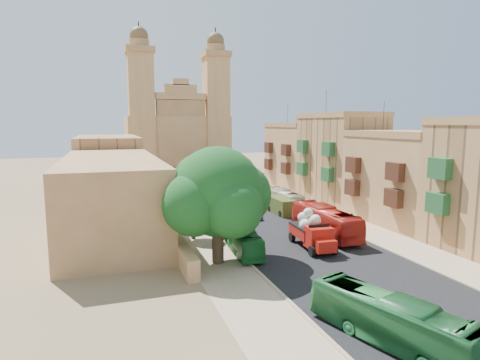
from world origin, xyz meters
TOP-DOWN VIEW (x-y plane):
  - ground at (0.00, 0.00)m, footprint 260.00×260.00m
  - road_surface at (0.00, 30.00)m, footprint 14.00×140.00m
  - sidewalk_east at (9.50, 30.00)m, footprint 5.00×140.00m
  - sidewalk_west at (-9.50, 30.00)m, footprint 5.00×140.00m
  - kerb_east at (7.00, 30.00)m, footprint 0.25×140.00m
  - kerb_west at (-7.00, 30.00)m, footprint 0.25×140.00m
  - townhouse_b at (15.95, 11.00)m, footprint 9.00×14.00m
  - townhouse_c at (15.95, 25.00)m, footprint 9.00×14.00m
  - townhouse_d at (15.95, 39.00)m, footprint 9.00×14.00m
  - west_wall at (-12.50, 20.00)m, footprint 1.00×40.00m
  - west_building_low at (-18.00, 18.00)m, footprint 10.00×28.00m
  - west_building_mid at (-18.00, 44.00)m, footprint 10.00×22.00m
  - church at (-0.00, 78.61)m, footprint 28.00×22.50m
  - ficus_tree at (-9.41, 4.01)m, footprint 10.27×9.45m
  - street_tree_a at (-10.00, 12.00)m, footprint 3.29×3.29m
  - street_tree_b at (-10.00, 24.00)m, footprint 3.48×3.48m
  - street_tree_c at (-10.00, 36.00)m, footprint 2.98×2.98m
  - street_tree_d at (-10.00, 48.00)m, footprint 2.79×2.79m
  - red_truck at (0.39, 5.11)m, footprint 2.96×6.65m
  - olive_pickup at (4.00, 20.00)m, footprint 2.43×5.23m
  - bus_green_south at (-4.00, -11.72)m, footprint 5.27×10.10m
  - bus_green_north at (-6.50, 6.25)m, footprint 2.82×8.94m
  - bus_red_east at (4.00, 8.75)m, footprint 2.85×11.42m
  - bus_cream_east at (5.82, 23.53)m, footprint 2.25×9.54m
  - car_blue_a at (-1.00, 18.51)m, footprint 2.62×3.84m
  - car_white_a at (-4.90, 27.21)m, footprint 1.83×4.27m
  - car_cream at (3.28, 25.78)m, footprint 2.55×5.08m
  - car_dkblue at (-2.32, 39.16)m, footprint 3.18×5.21m
  - car_white_b at (4.65, 39.90)m, footprint 2.93×4.07m
  - car_blue_b at (-0.50, 53.97)m, footprint 1.53×3.58m
  - pedestrian_a at (7.50, 11.58)m, footprint 0.62×0.45m
  - pedestrian_c at (8.94, 11.01)m, footprint 0.41×0.95m

SIDE VIEW (x-z plane):
  - ground at x=0.00m, z-range 0.00..0.00m
  - road_surface at x=0.00m, z-range 0.00..0.01m
  - sidewalk_east at x=9.50m, z-range 0.00..0.01m
  - sidewalk_west at x=-9.50m, z-range 0.00..0.01m
  - kerb_east at x=7.00m, z-range 0.00..0.12m
  - kerb_west at x=-7.00m, z-range 0.00..0.12m
  - car_blue_b at x=-0.50m, z-range 0.00..1.15m
  - car_blue_a at x=-1.00m, z-range 0.00..1.21m
  - car_white_b at x=4.65m, z-range 0.00..1.29m
  - car_white_a at x=-4.90m, z-range 0.00..1.37m
  - car_cream at x=3.28m, z-range 0.00..1.38m
  - car_dkblue at x=-2.32m, z-range 0.00..1.41m
  - pedestrian_a at x=7.50m, z-range 0.00..1.56m
  - pedestrian_c at x=8.94m, z-range 0.00..1.61m
  - west_wall at x=-12.50m, z-range 0.00..1.80m
  - olive_pickup at x=4.00m, z-range -0.02..2.12m
  - bus_green_north at x=-6.50m, z-range 0.00..2.45m
  - bus_cream_east at x=5.82m, z-range 0.00..2.66m
  - bus_green_south at x=-4.00m, z-range 0.00..2.75m
  - bus_red_east at x=4.00m, z-range 0.00..3.17m
  - red_truck at x=0.39m, z-range -0.23..3.57m
  - street_tree_d at x=-10.00m, z-range 0.72..5.01m
  - street_tree_c at x=-10.00m, z-range 0.77..5.36m
  - street_tree_a at x=-10.00m, z-range 0.86..5.91m
  - street_tree_b at x=-10.00m, z-range 0.91..6.25m
  - west_building_low at x=-18.00m, z-range 0.00..8.40m
  - west_building_mid at x=-18.00m, z-range 0.00..10.00m
  - townhouse_b at x=15.95m, z-range -1.79..13.11m
  - ficus_tree at x=-9.41m, z-range 0.93..11.20m
  - townhouse_d at x=15.95m, z-range -1.79..14.11m
  - townhouse_c at x=15.95m, z-range -1.79..15.61m
  - church at x=0.00m, z-range -8.63..27.67m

